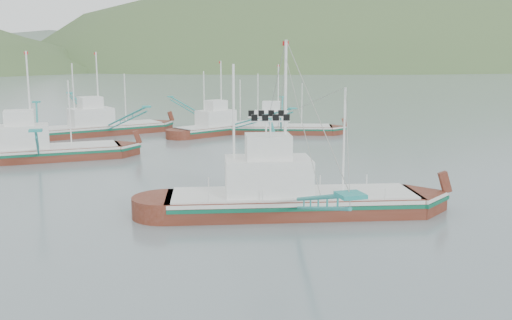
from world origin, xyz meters
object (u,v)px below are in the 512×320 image
object	(u,v)px
main_boat	(290,181)
bg_boat_left	(36,145)
bg_boat_extra	(102,118)
bg_boat_right	(281,119)
bg_boat_far	(224,118)

from	to	relation	value
main_boat	bg_boat_left	size ratio (longest dim) A/B	1.04
bg_boat_left	bg_boat_extra	size ratio (longest dim) A/B	1.03
bg_boat_left	main_boat	bearing A→B (deg)	-59.54
main_boat	bg_boat_right	size ratio (longest dim) A/B	1.26
bg_boat_right	bg_boat_extra	size ratio (longest dim) A/B	0.84
bg_boat_extra	main_boat	bearing A→B (deg)	-93.67
main_boat	bg_boat_extra	world-z (taller)	main_boat
bg_boat_left	bg_boat_far	xyz separation A→B (m)	(22.86, 14.21, 0.54)
bg_boat_right	bg_boat_far	distance (m)	7.72
bg_boat_left	bg_boat_far	distance (m)	26.92
bg_boat_extra	bg_boat_left	bearing A→B (deg)	-129.25
main_boat	bg_boat_left	distance (m)	31.44
bg_boat_left	bg_boat_right	distance (m)	32.42
main_boat	bg_boat_extra	size ratio (longest dim) A/B	1.07
main_boat	bg_boat_extra	xyz separation A→B (m)	(-10.74, 43.60, 0.04)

